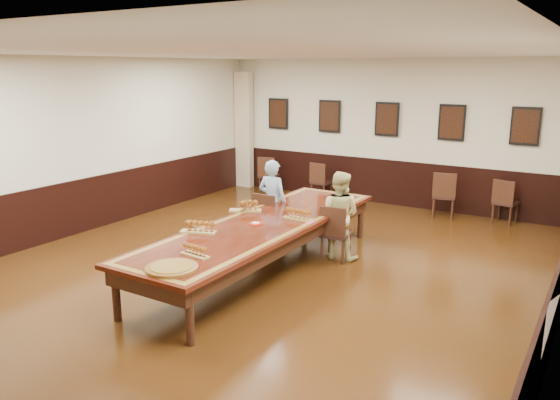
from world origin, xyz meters
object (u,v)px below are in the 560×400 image
Objects in this scene: chair_woman at (336,232)px; conference_table at (262,232)px; spare_chair_b at (322,181)px; spare_chair_c at (444,195)px; carved_platter at (172,268)px; spare_chair_d at (506,201)px; spare_chair_a at (269,175)px; person_man at (273,202)px; chair_man at (270,218)px; person_woman at (339,215)px.

conference_table is (-0.72, -1.04, 0.16)m from chair_woman.
spare_chair_b is 2.85m from spare_chair_c.
spare_chair_c is 6.77m from carved_platter.
spare_chair_d is at bearing 178.25° from spare_chair_c.
person_man is at bearing 111.93° from spare_chair_a.
spare_chair_c is at bearing -124.09° from person_man.
spare_chair_d is 0.18× the size of conference_table.
spare_chair_a is 1.03× the size of spare_chair_d.
chair_man is at bearing 106.17° from spare_chair_b.
spare_chair_c is 1.17m from spare_chair_d.
carved_platter reaches higher than conference_table.
chair_man reaches higher than spare_chair_a.
conference_table is (-1.47, -4.49, 0.13)m from spare_chair_c.
chair_man reaches higher than spare_chair_d.
spare_chair_a is at bearing 6.66° from spare_chair_b.
chair_woman is 4.13m from spare_chair_d.
spare_chair_d is at bearing -134.49° from person_man.
chair_man is at bearing 111.17° from spare_chair_a.
chair_woman is 1.18× the size of carved_platter.
chair_woman is 0.27m from person_woman.
spare_chair_b is 0.99× the size of spare_chair_d.
chair_man is 3.50m from spare_chair_b.
spare_chair_a is 1.04× the size of spare_chair_b.
carved_platter is (-0.52, -3.28, 0.06)m from person_woman.
person_woman is 0.28× the size of conference_table.
conference_table is (-2.62, -4.70, 0.17)m from spare_chair_d.
spare_chair_b is at bearing -78.61° from chair_man.
spare_chair_c reaches higher than spare_chair_a.
person_woman is at bearing 124.81° from spare_chair_b.
spare_chair_a is at bearing 12.90° from spare_chair_d.
chair_woman is 1.03× the size of spare_chair_d.
spare_chair_c is 0.67× the size of person_woman.
chair_woman is 1.04× the size of spare_chair_b.
spare_chair_c is at bearing 79.05° from carved_platter.
chair_man is at bearing 58.29° from spare_chair_d.
person_man is at bearing -11.66° from person_woman.
person_woman is (-1.91, -3.57, 0.27)m from spare_chair_d.
person_man reaches higher than chair_woman.
spare_chair_a is 0.64× the size of person_woman.
person_woman reaches higher than spare_chair_b.
conference_table is (0.61, -1.15, 0.15)m from chair_man.
spare_chair_c is at bearing 71.88° from conference_table.
conference_table is (0.62, -1.25, -0.12)m from person_man.
spare_chair_a is 4.26m from spare_chair_c.
spare_chair_d is (4.00, 0.13, 0.00)m from spare_chair_b.
spare_chair_c is 3.45m from person_woman.
person_woman is at bearing 80.92° from carved_platter.
conference_table is at bearing 110.32° from spare_chair_b.
spare_chair_a is (-2.17, 3.33, -0.01)m from chair_man.
spare_chair_b is 0.60× the size of person_man.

